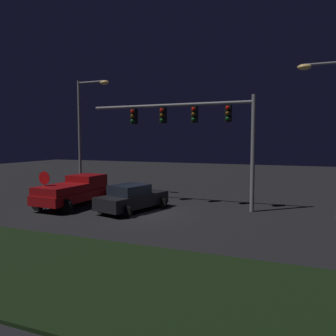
{
  "coord_description": "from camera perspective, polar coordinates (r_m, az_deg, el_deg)",
  "views": [
    {
      "loc": [
        8.18,
        -16.54,
        3.99
      ],
      "look_at": [
        0.61,
        1.98,
        2.35
      ],
      "focal_mm": 36.19,
      "sensor_mm": 36.0,
      "label": 1
    }
  ],
  "objects": [
    {
      "name": "pickup_truck",
      "position": [
        21.47,
        -15.18,
        -3.49
      ],
      "size": [
        3.01,
        5.47,
        1.8
      ],
      "rotation": [
        0.0,
        0.0,
        1.53
      ],
      "color": "maroon",
      "rests_on": "ground_plane"
    },
    {
      "name": "car_sedan",
      "position": [
        19.29,
        -6.1,
        -5.04
      ],
      "size": [
        3.16,
        4.71,
        1.51
      ],
      "rotation": [
        0.0,
        0.0,
        1.32
      ],
      "color": "black",
      "rests_on": "ground_plane"
    },
    {
      "name": "street_lamp_right",
      "position": [
        19.22,
        25.95,
        7.32
      ],
      "size": [
        2.3,
        0.44,
        8.02
      ],
      "color": "slate",
      "rests_on": "ground_plane"
    },
    {
      "name": "traffic_signal_gantry",
      "position": [
        20.07,
        4.56,
        7.64
      ],
      "size": [
        10.32,
        0.56,
        6.5
      ],
      "color": "slate",
      "rests_on": "ground_plane"
    },
    {
      "name": "ground_plane",
      "position": [
        18.88,
        -4.01,
        -7.53
      ],
      "size": [
        80.0,
        80.0,
        0.0
      ],
      "primitive_type": "plane",
      "color": "black"
    },
    {
      "name": "street_lamp_left",
      "position": [
        25.37,
        -13.75,
        7.28
      ],
      "size": [
        2.63,
        0.44,
        8.26
      ],
      "color": "slate",
      "rests_on": "ground_plane"
    },
    {
      "name": "grass_median",
      "position": [
        12.16,
        -22.51,
        -14.58
      ],
      "size": [
        26.41,
        5.89,
        0.1
      ],
      "primitive_type": "cube",
      "color": "black",
      "rests_on": "ground_plane"
    },
    {
      "name": "stop_sign",
      "position": [
        20.57,
        -20.09,
        -2.38
      ],
      "size": [
        0.76,
        0.08,
        2.23
      ],
      "color": "slate",
      "rests_on": "ground_plane"
    }
  ]
}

